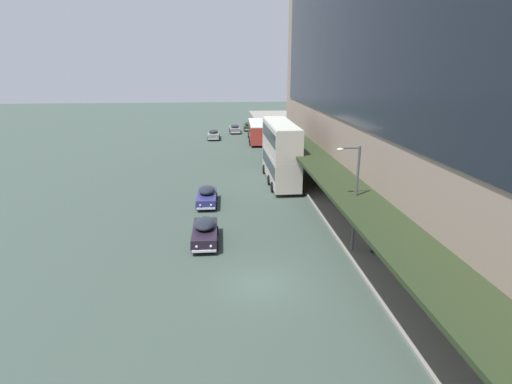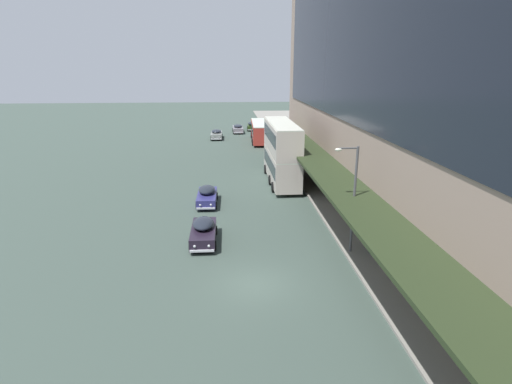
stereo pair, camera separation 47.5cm
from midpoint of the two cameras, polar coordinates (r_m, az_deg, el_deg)
The scene contains 12 objects.
ground at distance 23.07m, azimuth 0.66°, elevation -13.05°, with size 240.00×240.00×0.00m, color #3C4B43.
sidewalk_kerb at distance 26.27m, azimuth 25.78°, elevation -10.72°, with size 10.00×180.00×0.15m, color gray.
building_facade at distance 23.63m, azimuth 30.42°, elevation 20.80°, with size 9.20×80.00×28.07m.
transit_bus_kerbside_front at distance 65.38m, azimuth 0.80°, elevation 8.77°, with size 3.12×11.33×3.10m.
transit_bus_kerbside_rear at distance 41.61m, azimuth 3.99°, elevation 5.91°, with size 2.81×11.04×6.29m.
sedan_lead_near at distance 74.53m, azimuth -2.41°, elevation 9.05°, with size 1.98×4.92×1.53m.
sedan_trailing_mid at distance 35.62m, azimuth -6.63°, elevation -0.51°, with size 1.83×4.46×1.59m.
sedan_second_near at distance 77.68m, azimuth -0.41°, elevation 9.42°, with size 2.07×4.76×1.60m.
sedan_far_back at distance 28.01m, azimuth -7.02°, elevation -5.60°, with size 1.82×4.44×1.63m.
sedan_oncoming_front at distance 68.42m, azimuth -5.47°, elevation 8.22°, with size 1.99×4.98×1.52m.
pedestrian_at_kerb at distance 26.87m, azimuth 16.65°, elevation -6.39°, with size 0.33×0.62×1.86m.
street_lamp at distance 25.72m, azimuth 14.06°, elevation -0.06°, with size 1.50×0.28×6.96m.
Camera 2 is at (-1.52, -19.80, 11.74)m, focal length 28.00 mm.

